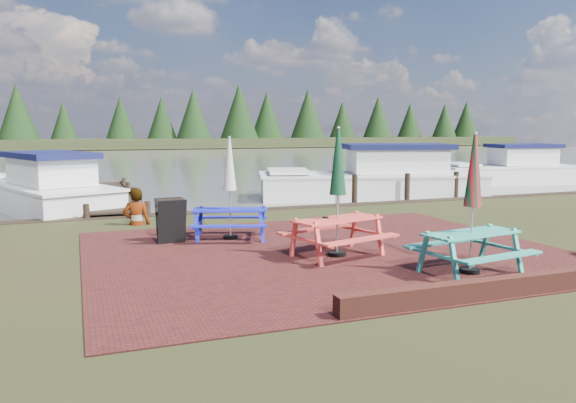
% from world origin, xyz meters
% --- Properties ---
extents(ground, '(120.00, 120.00, 0.00)m').
position_xyz_m(ground, '(0.00, 0.00, 0.00)').
color(ground, black).
rests_on(ground, ground).
extents(paving, '(9.00, 7.50, 0.02)m').
position_xyz_m(paving, '(0.00, 1.00, 0.01)').
color(paving, '#3A1412').
rests_on(paving, ground).
extents(brick_wall, '(6.21, 1.79, 0.30)m').
position_xyz_m(brick_wall, '(2.15, -2.42, 0.15)').
color(brick_wall, '#4C1E16').
rests_on(brick_wall, ground).
extents(water, '(120.00, 60.00, 0.02)m').
position_xyz_m(water, '(0.00, 37.00, 0.00)').
color(water, '#4C4841').
rests_on(water, ground).
extents(far_treeline, '(120.00, 10.00, 8.10)m').
position_xyz_m(far_treeline, '(0.00, 66.00, 3.28)').
color(far_treeline, black).
rests_on(far_treeline, ground).
extents(picnic_table_teal, '(1.87, 1.72, 2.32)m').
position_xyz_m(picnic_table_teal, '(1.56, -1.34, 0.81)').
color(picnic_table_teal, teal).
rests_on(picnic_table_teal, ground).
extents(picnic_table_red, '(2.09, 1.95, 2.41)m').
position_xyz_m(picnic_table_red, '(0.04, 0.58, 0.85)').
color(picnic_table_red, '#E4423A').
rests_on(picnic_table_red, ground).
extents(picnic_table_blue, '(1.96, 1.86, 2.21)m').
position_xyz_m(picnic_table_blue, '(-1.41, 2.90, 0.77)').
color(picnic_table_blue, '#181DB4').
rests_on(picnic_table_blue, ground).
extents(chalkboard, '(0.60, 0.59, 0.95)m').
position_xyz_m(chalkboard, '(-2.69, 2.91, 0.49)').
color(chalkboard, black).
rests_on(chalkboard, ground).
extents(jetty, '(1.76, 9.08, 1.00)m').
position_xyz_m(jetty, '(-3.50, 11.28, 0.11)').
color(jetty, black).
rests_on(jetty, ground).
extents(boat_jetty, '(4.94, 7.51, 2.06)m').
position_xyz_m(boat_jetty, '(-5.49, 10.45, 0.42)').
color(boat_jetty, silver).
rests_on(boat_jetty, ground).
extents(boat_near, '(8.70, 5.05, 2.23)m').
position_xyz_m(boat_near, '(5.91, 9.51, 0.46)').
color(boat_near, silver).
rests_on(boat_near, ground).
extents(boat_far, '(6.87, 3.33, 2.06)m').
position_xyz_m(boat_far, '(14.60, 12.13, 0.42)').
color(boat_far, silver).
rests_on(boat_far, ground).
extents(person, '(0.76, 0.58, 1.86)m').
position_xyz_m(person, '(-3.14, 5.53, 0.93)').
color(person, gray).
rests_on(person, ground).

